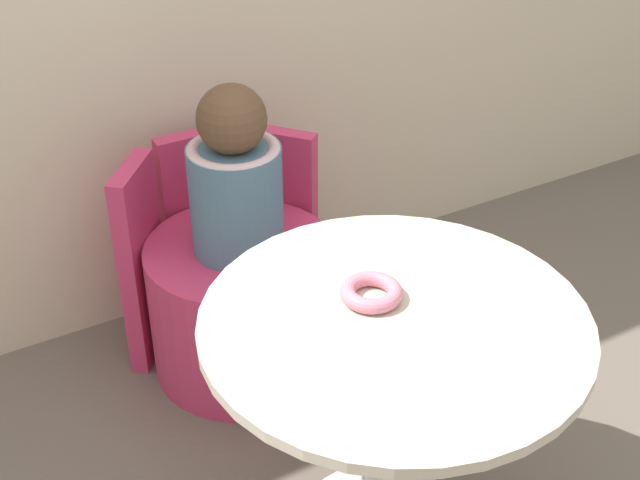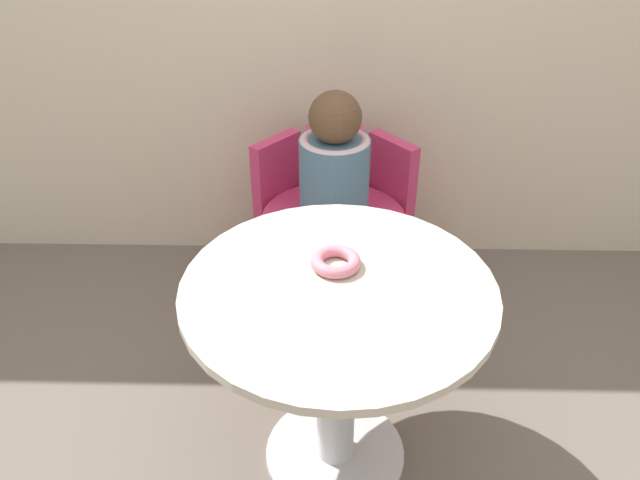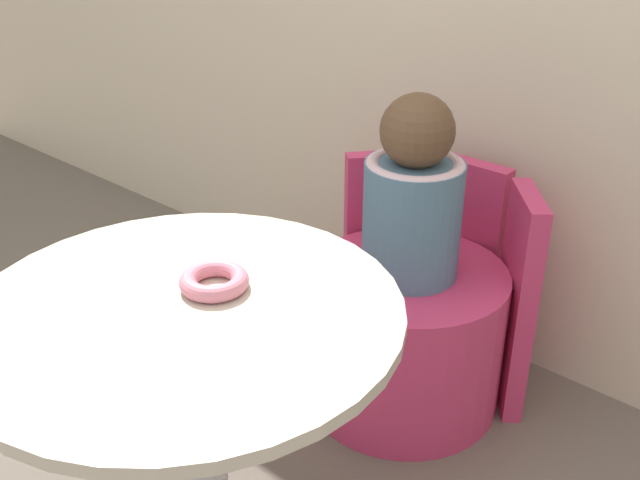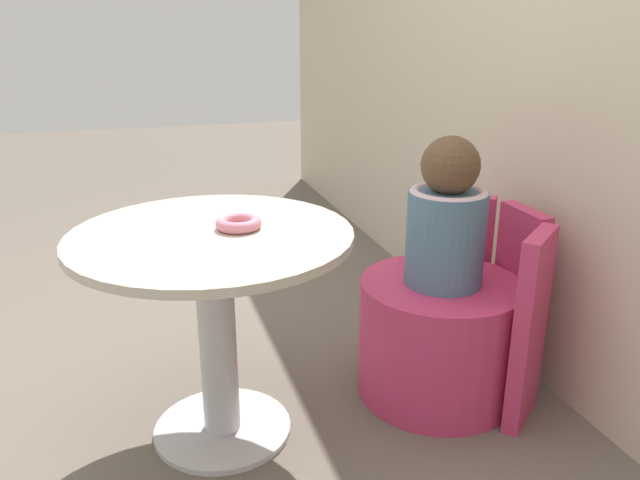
{
  "view_description": "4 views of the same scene",
  "coord_description": "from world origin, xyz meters",
  "px_view_note": "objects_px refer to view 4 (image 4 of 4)",
  "views": [
    {
      "loc": [
        -0.75,
        -1.13,
        1.72
      ],
      "look_at": [
        0.09,
        0.35,
        0.62
      ],
      "focal_mm": 50.0,
      "sensor_mm": 36.0,
      "label": 1
    },
    {
      "loc": [
        0.04,
        -1.2,
        1.58
      ],
      "look_at": [
        0.01,
        0.32,
        0.56
      ],
      "focal_mm": 35.0,
      "sensor_mm": 36.0,
      "label": 2
    },
    {
      "loc": [
        0.97,
        -0.68,
        1.35
      ],
      "look_at": [
        0.07,
        0.35,
        0.64
      ],
      "focal_mm": 42.0,
      "sensor_mm": 36.0,
      "label": 3
    },
    {
      "loc": [
        1.68,
        -0.19,
        1.18
      ],
      "look_at": [
        0.06,
        0.31,
        0.59
      ],
      "focal_mm": 35.0,
      "sensor_mm": 36.0,
      "label": 4
    }
  ],
  "objects_px": {
    "tub_chair": "(438,338)",
    "donut": "(239,223)",
    "round_table": "(216,291)",
    "child_figure": "(447,219)"
  },
  "relations": [
    {
      "from": "donut",
      "to": "tub_chair",
      "type": "bearing_deg",
      "value": 90.37
    },
    {
      "from": "round_table",
      "to": "donut",
      "type": "height_order",
      "value": "donut"
    },
    {
      "from": "tub_chair",
      "to": "donut",
      "type": "relative_size",
      "value": 4.09
    },
    {
      "from": "round_table",
      "to": "donut",
      "type": "xyz_separation_m",
      "value": [
        -0.01,
        0.07,
        0.19
      ]
    },
    {
      "from": "round_table",
      "to": "donut",
      "type": "distance_m",
      "value": 0.2
    },
    {
      "from": "tub_chair",
      "to": "donut",
      "type": "distance_m",
      "value": 0.79
    },
    {
      "from": "round_table",
      "to": "tub_chair",
      "type": "distance_m",
      "value": 0.77
    },
    {
      "from": "round_table",
      "to": "tub_chair",
      "type": "height_order",
      "value": "round_table"
    },
    {
      "from": "round_table",
      "to": "child_figure",
      "type": "bearing_deg",
      "value": 90.87
    },
    {
      "from": "tub_chair",
      "to": "child_figure",
      "type": "relative_size",
      "value": 1.11
    }
  ]
}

